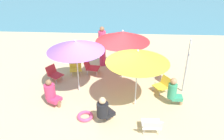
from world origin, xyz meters
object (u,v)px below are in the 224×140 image
Objects in this scene: beach_chair_c at (152,125)px; swim_ring at (85,116)px; beach_chair_a at (163,84)px; warning_sign at (188,58)px; beach_chair_e at (91,67)px; beach_chair_f at (54,73)px; beach_chair_d at (75,66)px; person_d at (51,92)px; person_b at (104,110)px; umbrella_yellow at (138,57)px; beach_chair_b at (155,68)px; umbrella_red at (123,36)px; person_a at (102,46)px; person_c at (174,91)px; umbrella_purple at (76,46)px.

swim_ring is (-1.98, 0.55, -0.25)m from beach_chair_c.
warning_sign is (0.74, 0.04, 1.06)m from beach_chair_a.
beach_chair_a is at bearing -17.96° from beach_chair_c.
beach_chair_f is (-1.40, -0.58, -0.03)m from beach_chair_e.
beach_chair_c is 4.43m from beach_chair_d.
person_d is (-3.20, 1.20, 0.16)m from beach_chair_c.
beach_chair_e is 0.69× the size of person_b.
umbrella_yellow is 3.53m from beach_chair_d.
person_b is at bearing 70.53° from beach_chair_b.
umbrella_red is at bearing 68.96° from person_d.
beach_chair_c is 4.60m from person_a.
person_c is at bearing 16.76° from swim_ring.
beach_chair_b is 1.76m from warning_sign.
beach_chair_b is 1.05× the size of beach_chair_d.
person_d reaches higher than beach_chair_d.
person_b is at bearing 159.35° from person_a.
beach_chair_b is (2.90, 1.28, -1.43)m from umbrella_purple.
umbrella_red reaches higher than beach_chair_e.
swim_ring is at bearing 3.30° from beach_chair_d.
warning_sign is (3.56, -1.17, 1.03)m from beach_chair_e.
umbrella_yellow is 3.97× the size of swim_ring.
umbrella_yellow is 3.34× the size of beach_chair_d.
beach_chair_f is at bearing -40.78° from beach_chair_a.
person_a is at bearing -8.98° from beach_chair_b.
beach_chair_e is 0.88× the size of beach_chair_f.
beach_chair_f is at bearing 100.77° from person_a.
person_a is at bearing 113.30° from beach_chair_d.
beach_chair_d is 1.46m from person_a.
beach_chair_c is 2.07m from swim_ring.
umbrella_yellow is 3.82m from beach_chair_f.
umbrella_yellow reaches higher than person_d.
umbrella_yellow is at bearing -75.69° from umbrella_red.
warning_sign reaches higher than person_b.
beach_chair_a is 3.96m from person_d.
beach_chair_b is at bearing 7.83° from umbrella_red.
person_c is at bearing 31.45° from person_d.
beach_chair_d is 2.25m from person_d.
person_d is (-1.01, -2.21, 0.15)m from beach_chair_e.
umbrella_red is at bearing 69.57° from beach_chair_d.
beach_chair_d reaches higher than beach_chair_a.
swim_ring is at bearing -162.44° from person_c.
beach_chair_e is (-2.64, 0.05, -0.03)m from beach_chair_b.
swim_ring is (-0.21, -3.65, -0.85)m from person_a.
umbrella_red is 2.94× the size of beach_chair_a.
beach_chair_e is (0.26, 1.33, -1.46)m from umbrella_purple.
umbrella_yellow reaches higher than person_a.
beach_chair_f is at bearing 154.48° from umbrella_yellow.
person_a is 1.93× the size of person_b.
person_c is (0.84, 1.40, 0.22)m from beach_chair_c.
beach_chair_a is at bearing 110.42° from beach_chair_b.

